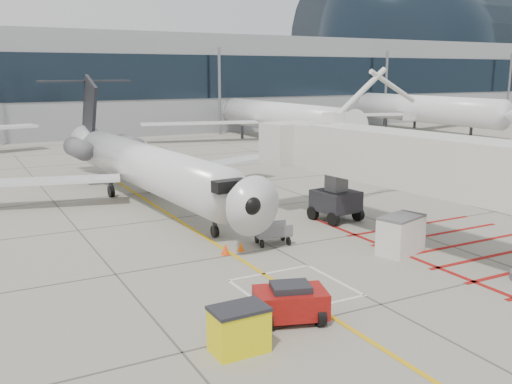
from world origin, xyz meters
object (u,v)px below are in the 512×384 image
pushback_tug (290,301)px  spill_bin (239,329)px  jet_bridge (419,172)px  regional_jet (159,146)px

pushback_tug → spill_bin: 2.83m
jet_bridge → pushback_tug: 11.87m
jet_bridge → regional_jet: bearing=117.0°
jet_bridge → spill_bin: bearing=-162.5°
regional_jet → jet_bridge: size_ratio=1.67×
jet_bridge → spill_bin: size_ratio=10.94×
pushback_tug → spill_bin: bearing=-137.9°
jet_bridge → spill_bin: 14.62m
pushback_tug → spill_bin: (-2.59, -1.14, 0.02)m
regional_jet → spill_bin: regional_jet is taller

